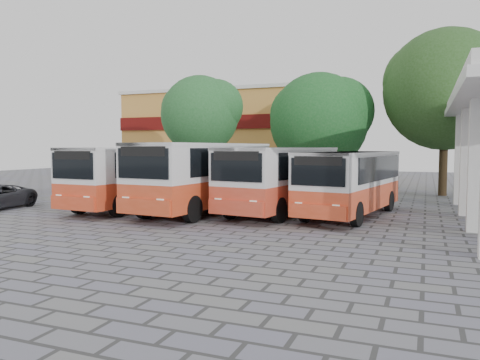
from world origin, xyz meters
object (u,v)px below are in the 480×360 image
at_px(bus_centre_right, 282,175).
at_px(bus_far_right, 351,179).
at_px(bus_far_left, 137,173).
at_px(bus_centre_left, 204,172).

height_order(bus_centre_right, bus_far_right, bus_centre_right).
height_order(bus_far_left, bus_centre_left, bus_centre_left).
bearing_deg(bus_centre_left, bus_far_right, 15.78).
xyz_separation_m(bus_far_left, bus_far_right, (10.17, 1.22, -0.10)).
xyz_separation_m(bus_centre_right, bus_far_right, (3.09, 0.13, -0.11)).
relative_size(bus_far_left, bus_centre_right, 0.98).
distance_m(bus_centre_left, bus_centre_right, 3.57).
bearing_deg(bus_far_left, bus_centre_right, 12.92).
height_order(bus_far_left, bus_centre_right, bus_centre_right).
bearing_deg(bus_centre_right, bus_centre_left, -154.80).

